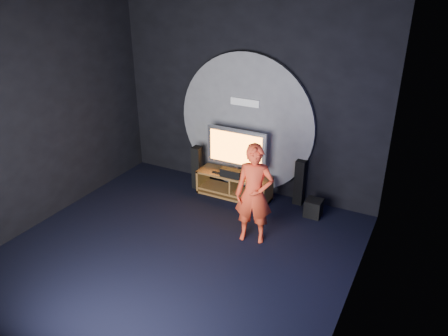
{
  "coord_description": "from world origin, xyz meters",
  "views": [
    {
      "loc": [
        3.13,
        -4.42,
        3.91
      ],
      "look_at": [
        0.28,
        1.05,
        1.05
      ],
      "focal_mm": 35.0,
      "sensor_mm": 36.0,
      "label": 1
    }
  ],
  "objects_px": {
    "tower_speaker_right": "(300,182)",
    "subwoofer": "(314,208)",
    "tv": "(236,149)",
    "media_console": "(235,187)",
    "player": "(254,194)",
    "tower_speaker_left": "(198,167)"
  },
  "relations": [
    {
      "from": "tower_speaker_right",
      "to": "subwoofer",
      "type": "relative_size",
      "value": 2.76
    },
    {
      "from": "tv",
      "to": "tower_speaker_right",
      "type": "xyz_separation_m",
      "value": [
        1.15,
        0.23,
        -0.49
      ]
    },
    {
      "from": "media_console",
      "to": "player",
      "type": "relative_size",
      "value": 0.87
    },
    {
      "from": "tower_speaker_right",
      "to": "media_console",
      "type": "bearing_deg",
      "value": -165.34
    },
    {
      "from": "media_console",
      "to": "subwoofer",
      "type": "xyz_separation_m",
      "value": [
        1.52,
        -0.01,
        -0.04
      ]
    },
    {
      "from": "tower_speaker_left",
      "to": "subwoofer",
      "type": "distance_m",
      "value": 2.32
    },
    {
      "from": "subwoofer",
      "to": "tower_speaker_left",
      "type": "bearing_deg",
      "value": 179.81
    },
    {
      "from": "media_console",
      "to": "player",
      "type": "distance_m",
      "value": 1.56
    },
    {
      "from": "tv",
      "to": "subwoofer",
      "type": "height_order",
      "value": "tv"
    },
    {
      "from": "media_console",
      "to": "tv",
      "type": "relative_size",
      "value": 1.21
    },
    {
      "from": "tv",
      "to": "player",
      "type": "height_order",
      "value": "player"
    },
    {
      "from": "tv",
      "to": "tower_speaker_right",
      "type": "bearing_deg",
      "value": 11.41
    },
    {
      "from": "tv",
      "to": "player",
      "type": "xyz_separation_m",
      "value": [
        0.89,
        -1.2,
        -0.12
      ]
    },
    {
      "from": "tower_speaker_right",
      "to": "subwoofer",
      "type": "height_order",
      "value": "tower_speaker_right"
    },
    {
      "from": "tv",
      "to": "player",
      "type": "bearing_deg",
      "value": -53.55
    },
    {
      "from": "player",
      "to": "media_console",
      "type": "bearing_deg",
      "value": 113.59
    },
    {
      "from": "player",
      "to": "tower_speaker_left",
      "type": "bearing_deg",
      "value": 131.72
    },
    {
      "from": "subwoofer",
      "to": "tv",
      "type": "bearing_deg",
      "value": 176.93
    },
    {
      "from": "tv",
      "to": "tower_speaker_left",
      "type": "xyz_separation_m",
      "value": [
        -0.78,
        -0.07,
        -0.49
      ]
    },
    {
      "from": "tower_speaker_right",
      "to": "tv",
      "type": "bearing_deg",
      "value": -168.59
    },
    {
      "from": "tower_speaker_right",
      "to": "player",
      "type": "distance_m",
      "value": 1.51
    },
    {
      "from": "media_console",
      "to": "tv",
      "type": "bearing_deg",
      "value": 96.07
    }
  ]
}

